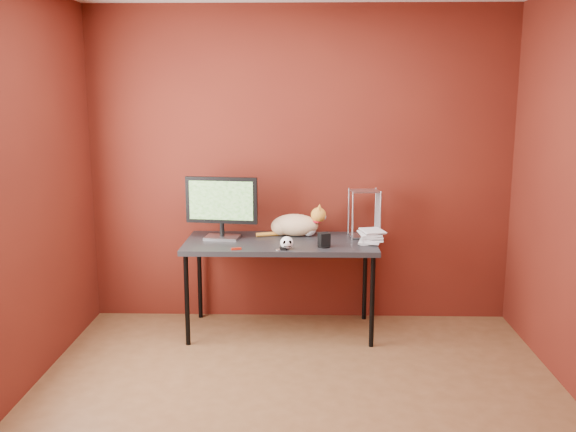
{
  "coord_description": "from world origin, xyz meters",
  "views": [
    {
      "loc": [
        0.03,
        -3.54,
        1.92
      ],
      "look_at": [
        -0.09,
        1.15,
        0.99
      ],
      "focal_mm": 40.0,
      "sensor_mm": 36.0,
      "label": 1
    }
  ],
  "objects_px": {
    "desk": "(281,247)",
    "cat": "(296,225)",
    "monitor": "(222,205)",
    "skull_mug": "(287,243)",
    "book_stack": "(362,173)",
    "speaker": "(324,241)"
  },
  "relations": [
    {
      "from": "skull_mug",
      "to": "speaker",
      "type": "height_order",
      "value": "speaker"
    },
    {
      "from": "desk",
      "to": "speaker",
      "type": "height_order",
      "value": "speaker"
    },
    {
      "from": "monitor",
      "to": "cat",
      "type": "height_order",
      "value": "monitor"
    },
    {
      "from": "desk",
      "to": "cat",
      "type": "distance_m",
      "value": 0.27
    },
    {
      "from": "monitor",
      "to": "speaker",
      "type": "height_order",
      "value": "monitor"
    },
    {
      "from": "monitor",
      "to": "skull_mug",
      "type": "relative_size",
      "value": 5.75
    },
    {
      "from": "monitor",
      "to": "cat",
      "type": "relative_size",
      "value": 1.01
    },
    {
      "from": "desk",
      "to": "monitor",
      "type": "xyz_separation_m",
      "value": [
        -0.47,
        0.07,
        0.33
      ]
    },
    {
      "from": "monitor",
      "to": "speaker",
      "type": "bearing_deg",
      "value": -10.57
    },
    {
      "from": "desk",
      "to": "cat",
      "type": "relative_size",
      "value": 2.64
    },
    {
      "from": "desk",
      "to": "skull_mug",
      "type": "relative_size",
      "value": 15.0
    },
    {
      "from": "cat",
      "to": "book_stack",
      "type": "bearing_deg",
      "value": -14.0
    },
    {
      "from": "cat",
      "to": "book_stack",
      "type": "xyz_separation_m",
      "value": [
        0.51,
        -0.21,
        0.45
      ]
    },
    {
      "from": "desk",
      "to": "cat",
      "type": "xyz_separation_m",
      "value": [
        0.12,
        0.19,
        0.14
      ]
    },
    {
      "from": "monitor",
      "to": "skull_mug",
      "type": "distance_m",
      "value": 0.66
    },
    {
      "from": "desk",
      "to": "speaker",
      "type": "distance_m",
      "value": 0.4
    },
    {
      "from": "skull_mug",
      "to": "book_stack",
      "type": "bearing_deg",
      "value": 18.07
    },
    {
      "from": "skull_mug",
      "to": "speaker",
      "type": "xyz_separation_m",
      "value": [
        0.28,
        0.08,
        0.0
      ]
    },
    {
      "from": "desk",
      "to": "book_stack",
      "type": "relative_size",
      "value": 1.38
    },
    {
      "from": "monitor",
      "to": "cat",
      "type": "bearing_deg",
      "value": 19.31
    },
    {
      "from": "cat",
      "to": "skull_mug",
      "type": "relative_size",
      "value": 5.68
    },
    {
      "from": "book_stack",
      "to": "monitor",
      "type": "bearing_deg",
      "value": 175.83
    }
  ]
}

